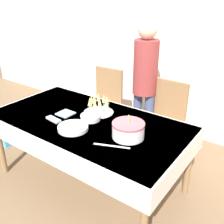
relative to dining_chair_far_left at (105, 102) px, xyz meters
name	(u,v)px	position (x,y,z in m)	size (l,w,h in m)	color
ground_plane	(90,181)	(0.43, -0.83, -0.54)	(12.00, 12.00, 0.00)	brown
wall_back	(166,34)	(0.43, 0.77, 0.81)	(8.00, 0.05, 2.70)	silver
dining_table	(88,129)	(0.43, -0.83, 0.10)	(1.93, 1.03, 0.74)	silver
dining_chair_far_left	(105,102)	(0.00, 0.00, 0.00)	(0.44, 0.44, 0.97)	olive
dining_chair_far_right	(165,119)	(0.86, 0.00, 0.00)	(0.43, 0.43, 0.97)	olive
birthday_cake	(128,130)	(0.92, -0.87, 0.27)	(0.28, 0.28, 0.21)	white
champagne_tray	(98,104)	(0.41, -0.64, 0.30)	(0.30, 0.30, 0.18)	silver
plate_stack_main	(73,128)	(0.45, -1.05, 0.22)	(0.27, 0.27, 0.03)	white
plate_stack_dessert	(90,117)	(0.45, -0.81, 0.23)	(0.19, 0.19, 0.05)	silver
cake_knife	(112,146)	(0.89, -1.07, 0.21)	(0.28, 0.13, 0.00)	silver
fork_pile	(54,119)	(0.17, -1.03, 0.22)	(0.18, 0.08, 0.02)	silver
napkin_pile	(65,114)	(0.16, -0.86, 0.21)	(0.15, 0.15, 0.01)	#8CC6E0
person_standing	(145,78)	(0.55, 0.05, 0.42)	(0.28, 0.28, 1.60)	#3F4C72
gift_bag	(4,135)	(-1.00, -0.91, -0.41)	(0.25, 0.15, 0.26)	#4CA5D8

